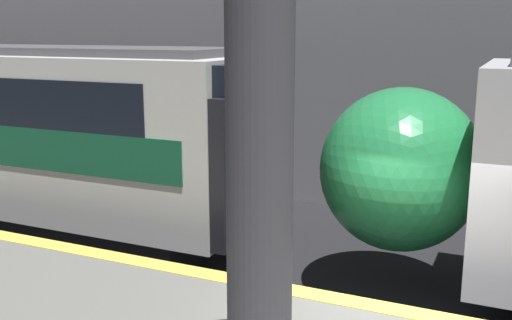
% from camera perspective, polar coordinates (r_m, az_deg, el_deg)
% --- Properties ---
extents(station_rear_barrier, '(50.00, 0.15, 5.05)m').
position_cam_1_polar(station_rear_barrier, '(13.39, 19.66, 4.96)').
color(station_rear_barrier, gray).
rests_on(station_rear_barrier, ground).
extents(support_pillar_near, '(0.55, 0.55, 3.31)m').
position_cam_1_polar(support_pillar_near, '(4.89, 0.34, -3.69)').
color(support_pillar_near, '#47474C').
rests_on(support_pillar_near, platform).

